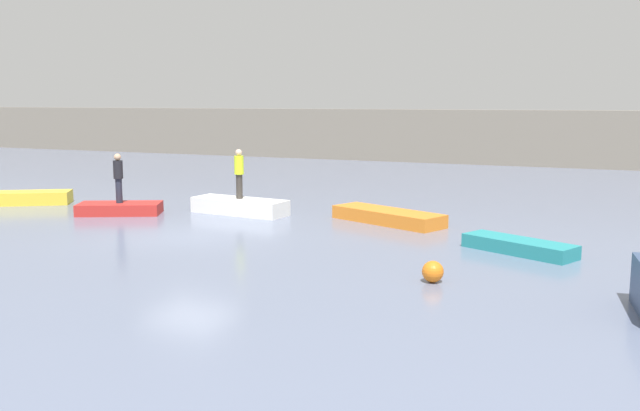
% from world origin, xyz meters
% --- Properties ---
extents(ground_plane, '(120.00, 120.00, 0.00)m').
position_xyz_m(ground_plane, '(0.00, 0.00, 0.00)').
color(ground_plane, slate).
extents(embankment_wall, '(80.00, 1.20, 3.30)m').
position_xyz_m(embankment_wall, '(0.00, 25.96, 1.65)').
color(embankment_wall, gray).
rests_on(embankment_wall, ground_plane).
extents(rowboat_yellow, '(3.71, 2.85, 0.48)m').
position_xyz_m(rowboat_yellow, '(-9.28, 2.56, 0.24)').
color(rowboat_yellow, gold).
rests_on(rowboat_yellow, ground_plane).
extents(rowboat_red, '(3.01, 2.30, 0.39)m').
position_xyz_m(rowboat_red, '(-4.33, 2.25, 0.19)').
color(rowboat_red, red).
rests_on(rowboat_red, ground_plane).
extents(rowboat_white, '(3.54, 1.47, 0.53)m').
position_xyz_m(rowboat_white, '(-0.57, 3.92, 0.26)').
color(rowboat_white, white).
rests_on(rowboat_white, ground_plane).
extents(rowboat_orange, '(3.99, 2.57, 0.42)m').
position_xyz_m(rowboat_orange, '(4.64, 4.26, 0.21)').
color(rowboat_orange, orange).
rests_on(rowboat_orange, ground_plane).
extents(rowboat_teal, '(3.03, 2.05, 0.35)m').
position_xyz_m(rowboat_teal, '(9.06, 1.43, 0.18)').
color(rowboat_teal, teal).
rests_on(rowboat_teal, ground_plane).
extents(person_hiviz_shirt, '(0.32, 0.32, 1.70)m').
position_xyz_m(person_hiviz_shirt, '(-0.57, 3.92, 1.47)').
color(person_hiviz_shirt, '#38332D').
rests_on(person_hiviz_shirt, rowboat_white).
extents(person_dark_shirt, '(0.32, 0.32, 1.69)m').
position_xyz_m(person_dark_shirt, '(-4.33, 2.25, 1.33)').
color(person_dark_shirt, '#232838').
rests_on(person_dark_shirt, rowboat_red).
extents(mooring_buoy, '(0.47, 0.47, 0.47)m').
position_xyz_m(mooring_buoy, '(7.74, -2.26, 0.23)').
color(mooring_buoy, orange).
rests_on(mooring_buoy, ground_plane).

